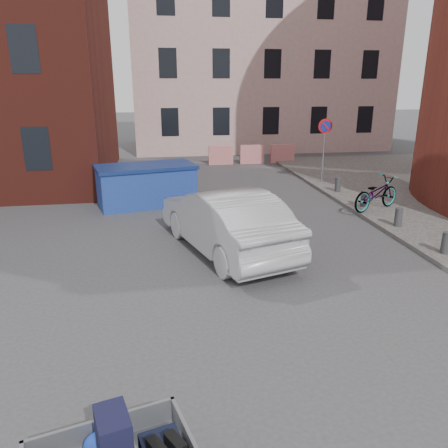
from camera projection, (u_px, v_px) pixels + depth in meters
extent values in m
plane|color=#38383A|center=(213.00, 298.00, 8.87)|extent=(120.00, 120.00, 0.00)
cube|color=#BA948F|center=(257.00, 37.00, 28.28)|extent=(16.00, 8.00, 14.00)
cylinder|color=gray|center=(323.00, 152.00, 18.27)|extent=(0.07, 0.07, 2.60)
cylinder|color=red|center=(325.00, 126.00, 17.92)|extent=(0.60, 0.03, 0.60)
cylinder|color=navy|center=(326.00, 126.00, 17.90)|extent=(0.44, 0.03, 0.44)
cylinder|color=#3A3A3D|center=(446.00, 243.00, 10.79)|extent=(0.22, 0.22, 0.55)
cylinder|color=#3A3A3D|center=(398.00, 217.00, 12.86)|extent=(0.22, 0.22, 0.55)
cylinder|color=#3A3A3D|center=(364.00, 199.00, 14.92)|extent=(0.22, 0.22, 0.55)
cylinder|color=#3A3A3D|center=(338.00, 184.00, 16.99)|extent=(0.22, 0.22, 0.55)
cube|color=red|center=(221.00, 155.00, 23.18)|extent=(1.30, 0.18, 1.00)
cube|color=red|center=(252.00, 154.00, 23.44)|extent=(1.30, 0.18, 1.00)
cube|color=red|center=(283.00, 154.00, 23.70)|extent=(1.30, 0.18, 1.00)
cube|color=slate|center=(188.00, 441.00, 4.50)|extent=(0.32, 1.07, 0.28)
cube|color=slate|center=(103.00, 429.00, 4.66)|extent=(1.56, 0.44, 0.28)
cube|color=slate|center=(99.00, 424.00, 5.06)|extent=(0.25, 0.70, 0.06)
cube|color=#161735|center=(115.00, 444.00, 4.20)|extent=(0.40, 0.51, 0.70)
ellipsoid|color=#1636AA|center=(101.00, 444.00, 4.49)|extent=(0.42, 0.38, 0.24)
cube|color=black|center=(176.00, 444.00, 4.25)|extent=(0.23, 0.29, 0.13)
cube|color=#2241A2|center=(146.00, 186.00, 15.50)|extent=(3.58, 2.35, 1.32)
cube|color=navy|center=(145.00, 167.00, 15.28)|extent=(3.71, 2.48, 0.11)
imported|color=#B1B3B9|center=(225.00, 220.00, 11.14)|extent=(3.12, 5.29, 1.65)
imported|color=black|center=(376.00, 193.00, 14.48)|extent=(2.20, 1.54, 1.10)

